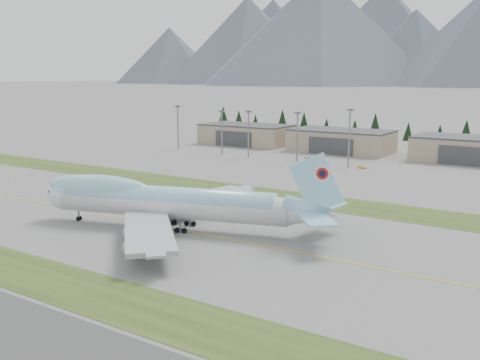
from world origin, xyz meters
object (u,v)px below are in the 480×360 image
Objects in this scene: boeing_747_freighter at (168,202)px; service_vehicle_b at (362,168)px; hangar_center at (341,141)px; hangar_left at (246,134)px; hangar_right at (472,149)px; service_vehicle_a at (307,158)px.

boeing_747_freighter is 18.90× the size of service_vehicle_b.
hangar_center is 49.37m from service_vehicle_b.
boeing_747_freighter reaches higher than hangar_center.
boeing_747_freighter is at bearing -64.45° from hangar_left.
hangar_center and hangar_right have the same top height.
hangar_right is (43.22, 150.13, -1.23)m from boeing_747_freighter.
hangar_right reaches higher than service_vehicle_b.
boeing_747_freighter is 109.21m from service_vehicle_b.
hangar_left is at bearing 150.05° from service_vehicle_a.
hangar_left is 1.00× the size of hangar_right.
hangar_right is at bearing 24.61° from service_vehicle_a.
service_vehicle_a is at bearing 83.17° from boeing_747_freighter.
service_vehicle_b reaches higher than service_vehicle_a.
hangar_left is at bearing 180.00° from hangar_right.
service_vehicle_b is (81.15, -41.53, -5.39)m from hangar_left.
boeing_747_freighter is 1.58× the size of hangar_right.
service_vehicle_b is (9.38, 108.60, -6.62)m from boeing_747_freighter.
hangar_left is 1.00× the size of hangar_center.
service_vehicle_a is at bearing -29.96° from hangar_left.
hangar_right is at bearing -20.58° from service_vehicle_b.
service_vehicle_a is 0.83× the size of service_vehicle_b.
hangar_right is 53.84m from service_vehicle_b.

